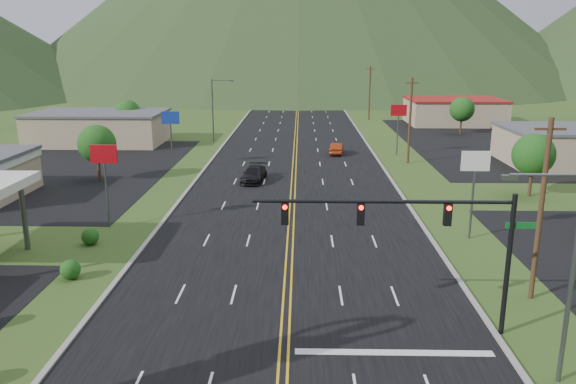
{
  "coord_description": "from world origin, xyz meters",
  "views": [
    {
      "loc": [
        0.7,
        -10.88,
        13.52
      ],
      "look_at": [
        -0.08,
        23.69,
        4.5
      ],
      "focal_mm": 35.0,
      "sensor_mm": 36.0,
      "label": 1
    }
  ],
  "objects_px": {
    "car_dark_mid": "(254,174)",
    "car_red_far": "(337,149)",
    "traffic_signal": "(425,228)",
    "streetlight_west": "(215,106)",
    "streetlight_east": "(566,265)"
  },
  "relations": [
    {
      "from": "car_dark_mid",
      "to": "car_red_far",
      "type": "xyz_separation_m",
      "value": [
        9.44,
        15.33,
        -0.04
      ]
    },
    {
      "from": "traffic_signal",
      "to": "car_red_far",
      "type": "distance_m",
      "value": 46.65
    },
    {
      "from": "streetlight_west",
      "to": "car_dark_mid",
      "type": "relative_size",
      "value": 1.73
    },
    {
      "from": "traffic_signal",
      "to": "car_dark_mid",
      "type": "distance_m",
      "value": 33.14
    },
    {
      "from": "streetlight_west",
      "to": "streetlight_east",
      "type": "bearing_deg",
      "value": -69.14
    },
    {
      "from": "car_red_far",
      "to": "streetlight_east",
      "type": "bearing_deg",
      "value": 104.47
    },
    {
      "from": "streetlight_east",
      "to": "streetlight_west",
      "type": "height_order",
      "value": "same"
    },
    {
      "from": "streetlight_west",
      "to": "car_red_far",
      "type": "xyz_separation_m",
      "value": [
        17.06,
        -9.59,
        -4.47
      ]
    },
    {
      "from": "streetlight_west",
      "to": "car_dark_mid",
      "type": "distance_m",
      "value": 26.43
    },
    {
      "from": "car_dark_mid",
      "to": "car_red_far",
      "type": "distance_m",
      "value": 18.0
    },
    {
      "from": "car_dark_mid",
      "to": "car_red_far",
      "type": "relative_size",
      "value": 1.21
    },
    {
      "from": "traffic_signal",
      "to": "streetlight_east",
      "type": "bearing_deg",
      "value": -40.39
    },
    {
      "from": "streetlight_east",
      "to": "car_dark_mid",
      "type": "distance_m",
      "value": 38.5
    },
    {
      "from": "car_red_far",
      "to": "car_dark_mid",
      "type": "bearing_deg",
      "value": 66.27
    },
    {
      "from": "streetlight_west",
      "to": "car_dark_mid",
      "type": "xyz_separation_m",
      "value": [
        7.62,
        -24.92,
        -4.42
      ]
    }
  ]
}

